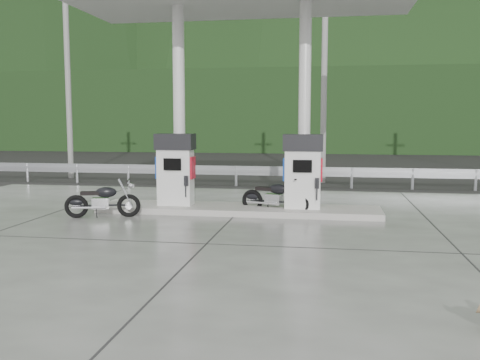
% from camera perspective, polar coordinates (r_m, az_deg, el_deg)
% --- Properties ---
extents(ground, '(160.00, 160.00, 0.00)m').
position_cam_1_polar(ground, '(10.95, -2.42, -5.75)').
color(ground, black).
rests_on(ground, ground).
extents(forecourt_apron, '(18.00, 14.00, 0.02)m').
position_cam_1_polar(forecourt_apron, '(10.95, -2.42, -5.70)').
color(forecourt_apron, '#60605B').
rests_on(forecourt_apron, ground).
extents(pump_island, '(7.00, 1.40, 0.15)m').
position_cam_1_polar(pump_island, '(13.34, -0.22, -3.14)').
color(pump_island, '#A19D96').
rests_on(pump_island, forecourt_apron).
extents(gas_pump_left, '(0.95, 0.55, 1.80)m').
position_cam_1_polar(gas_pump_left, '(13.58, -6.89, 1.13)').
color(gas_pump_left, white).
rests_on(gas_pump_left, pump_island).
extents(gas_pump_right, '(0.95, 0.55, 1.80)m').
position_cam_1_polar(gas_pump_right, '(13.05, 6.73, 0.92)').
color(gas_pump_right, white).
rests_on(gas_pump_right, pump_island).
extents(canopy_column_left, '(0.30, 0.30, 5.00)m').
position_cam_1_polar(canopy_column_left, '(13.91, -6.51, 7.85)').
color(canopy_column_left, white).
rests_on(canopy_column_left, pump_island).
extents(canopy_column_right, '(0.30, 0.30, 5.00)m').
position_cam_1_polar(canopy_column_right, '(13.39, 6.90, 7.91)').
color(canopy_column_right, white).
rests_on(canopy_column_right, pump_island).
extents(guardrail, '(26.00, 0.16, 1.42)m').
position_cam_1_polar(guardrail, '(18.67, 2.61, 1.47)').
color(guardrail, '#A5A9AD').
rests_on(guardrail, ground).
extents(road, '(60.00, 7.00, 0.01)m').
position_cam_1_polar(road, '(22.20, 3.68, 0.41)').
color(road, black).
rests_on(road, ground).
extents(utility_pole_a, '(0.22, 0.22, 8.00)m').
position_cam_1_polar(utility_pole_a, '(22.50, -17.89, 10.39)').
color(utility_pole_a, gray).
rests_on(utility_pole_a, ground).
extents(utility_pole_b, '(0.22, 0.22, 8.00)m').
position_cam_1_polar(utility_pole_b, '(20.05, 8.97, 11.15)').
color(utility_pole_b, gray).
rests_on(utility_pole_b, ground).
extents(tree_band, '(80.00, 6.00, 6.00)m').
position_cam_1_polar(tree_band, '(40.54, 6.36, 7.30)').
color(tree_band, black).
rests_on(tree_band, ground).
extents(forested_hills, '(100.00, 40.00, 140.00)m').
position_cam_1_polar(forested_hills, '(70.55, 7.65, 4.42)').
color(forested_hills, black).
rests_on(forested_hills, ground).
extents(motorcycle_left, '(1.72, 0.95, 0.78)m').
position_cam_1_polar(motorcycle_left, '(13.01, -14.45, -2.18)').
color(motorcycle_left, black).
rests_on(motorcycle_left, forecourt_apron).
extents(motorcycle_right, '(1.75, 0.98, 0.79)m').
position_cam_1_polar(motorcycle_right, '(13.21, 3.76, -1.84)').
color(motorcycle_right, black).
rests_on(motorcycle_right, forecourt_apron).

